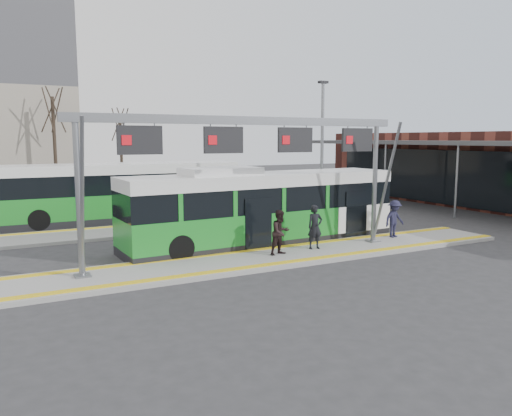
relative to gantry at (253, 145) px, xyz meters
The scene contains 14 objects.
ground 4.32m from the gantry, 36.20° to the right, with size 120.00×120.00×0.00m, color #2D2D30.
platform_main 4.25m from the gantry, 36.20° to the right, with size 22.00×3.00×0.15m, color gray.
platform_second 9.55m from the gantry, 115.25° to the left, with size 20.00×3.00×0.15m, color gray.
tactile_main 4.16m from the gantry, 36.20° to the right, with size 22.00×2.65×0.02m.
tactile_second 10.47m from the gantry, 112.32° to the left, with size 20.00×0.35×0.02m.
gantry is the anchor object (origin of this frame).
hero_bus 4.01m from the gantry, 54.44° to the left, with size 12.43×3.21×3.39m.
bg_bus_green 12.07m from the gantry, 100.70° to the left, with size 12.81×2.95×3.19m.
passenger_a 4.30m from the gantry, ahead, with size 0.65×0.42×1.77m, color black.
passenger_b 3.46m from the gantry, 12.35° to the right, with size 0.84×0.65×1.72m, color black.
passenger_c 8.04m from the gantry, ahead, with size 1.08×0.62×1.67m, color #1F1F38.
tree_left 28.13m from the gantry, 98.27° to the left, with size 1.40×1.40×8.99m.
tree_mid 32.62m from the gantry, 85.78° to the left, with size 1.40×1.40×7.72m.
lamp_east 8.21m from the gantry, 37.16° to the left, with size 0.50×0.25×7.44m.
Camera 1 is at (-8.75, -16.11, 4.54)m, focal length 35.00 mm.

